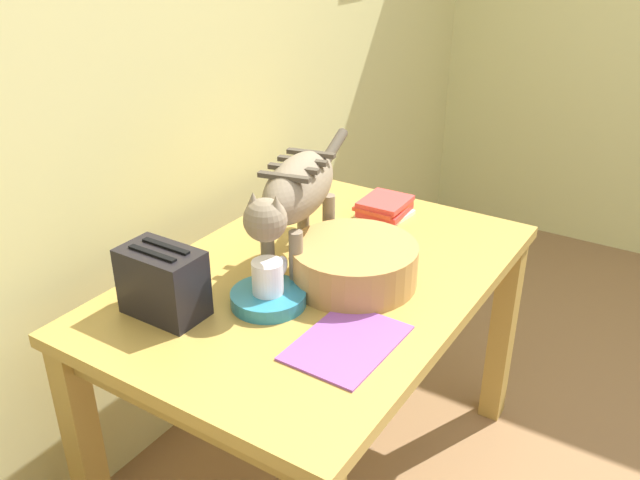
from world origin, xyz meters
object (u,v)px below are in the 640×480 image
at_px(dining_table, 320,302).
at_px(coffee_mug, 269,276).
at_px(saucer_bowl, 268,298).
at_px(magazine, 347,343).
at_px(book_stack, 385,208).
at_px(wicker_basket, 354,263).
at_px(cat, 296,193).
at_px(toaster, 163,282).

bearing_deg(dining_table, coffee_mug, 173.64).
relative_size(saucer_bowl, magazine, 0.67).
bearing_deg(book_stack, coffee_mug, -179.56).
distance_m(magazine, wicker_basket, 0.29).
bearing_deg(magazine, cat, 52.82).
xyz_separation_m(dining_table, book_stack, (0.42, 0.03, 0.12)).
height_order(dining_table, magazine, magazine).
relative_size(cat, coffee_mug, 5.25).
xyz_separation_m(saucer_bowl, wicker_basket, (0.21, -0.12, 0.04)).
bearing_deg(dining_table, toaster, 150.46).
height_order(saucer_bowl, coffee_mug, coffee_mug).
bearing_deg(saucer_bowl, cat, 12.72).
relative_size(cat, toaster, 3.14).
distance_m(saucer_bowl, book_stack, 0.63).
relative_size(dining_table, toaster, 6.12).
bearing_deg(coffee_mug, toaster, 132.25).
distance_m(coffee_mug, magazine, 0.27).
height_order(cat, book_stack, cat).
bearing_deg(cat, wicker_basket, 173.97).
distance_m(cat, saucer_bowl, 0.28).
bearing_deg(dining_table, wicker_basket, -86.38).
height_order(magazine, wicker_basket, wicker_basket).
height_order(dining_table, wicker_basket, wicker_basket).
height_order(book_stack, toaster, toaster).
relative_size(dining_table, coffee_mug, 10.24).
relative_size(magazine, toaster, 1.41).
xyz_separation_m(book_stack, toaster, (-0.79, 0.18, 0.06)).
relative_size(cat, magazine, 2.22).
distance_m(dining_table, saucer_bowl, 0.23).
distance_m(coffee_mug, book_stack, 0.63).
bearing_deg(wicker_basket, coffee_mug, 149.19).
xyz_separation_m(magazine, book_stack, (0.67, 0.26, 0.03)).
height_order(dining_table, toaster, toaster).
bearing_deg(saucer_bowl, coffee_mug, -0.00).
bearing_deg(saucer_bowl, magazine, -99.18).
bearing_deg(toaster, coffee_mug, -47.75).
height_order(dining_table, cat, cat).
bearing_deg(dining_table, book_stack, 3.64).
bearing_deg(dining_table, magazine, -136.83).
xyz_separation_m(wicker_basket, toaster, (-0.38, 0.31, 0.03)).
bearing_deg(coffee_mug, book_stack, 0.44).
bearing_deg(cat, magazine, 129.14).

